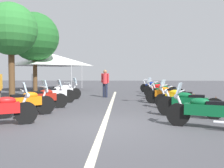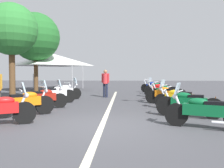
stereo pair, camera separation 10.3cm
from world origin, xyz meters
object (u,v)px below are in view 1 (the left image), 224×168
object	(u,v)px
motorcycle_left_row_1	(26,102)
motorcycle_right_row_6	(158,88)
motorcycle_left_row_3	(55,94)
motorcycle_right_row_0	(206,111)
motorcycle_right_row_7	(153,87)
event_tent	(49,59)
motorcycle_right_row_2	(179,98)
bystander_3	(105,81)
roadside_tree_1	(35,37)
motorcycle_right_row_4	(166,92)
motorcycle_left_row_2	(43,98)
motorcycle_right_row_3	(167,95)
motorcycle_left_row_4	(63,91)
roadside_tree_0	(11,30)
motorcycle_right_row_1	(189,103)
motorcycle_right_row_5	(160,90)
motorcycle_left_row_0	(0,109)
traffic_cone_0	(216,104)

from	to	relation	value
motorcycle_left_row_1	motorcycle_right_row_6	xyz separation A→B (m)	(8.36, -5.68, -0.02)
motorcycle_left_row_3	motorcycle_right_row_0	xyz separation A→B (m)	(-5.04, -5.42, 0.00)
motorcycle_right_row_7	event_tent	xyz separation A→B (m)	(2.66, 8.60, 2.19)
motorcycle_right_row_2	bystander_3	size ratio (longest dim) A/B	1.13
motorcycle_left_row_3	roadside_tree_1	world-z (taller)	roadside_tree_1
motorcycle_right_row_4	event_tent	world-z (taller)	event_tent
motorcycle_left_row_3	motorcycle_right_row_0	distance (m)	7.40
motorcycle_left_row_2	motorcycle_right_row_3	world-z (taller)	motorcycle_left_row_2
motorcycle_left_row_4	motorcycle_right_row_4	xyz separation A→B (m)	(-0.10, -5.63, -0.00)
motorcycle_left_row_2	roadside_tree_0	distance (m)	5.34
motorcycle_left_row_2	roadside_tree_0	size ratio (longest dim) A/B	0.37
motorcycle_right_row_2	motorcycle_right_row_6	xyz separation A→B (m)	(6.64, -0.10, -0.00)
motorcycle_left_row_4	motorcycle_right_row_3	distance (m)	5.63
roadside_tree_0	motorcycle_left_row_4	bearing A→B (deg)	-85.22
bystander_3	event_tent	bearing A→B (deg)	-113.91
motorcycle_left_row_2	motorcycle_left_row_3	xyz separation A→B (m)	(1.74, -0.05, 0.00)
motorcycle_right_row_1	roadside_tree_1	xyz separation A→B (m)	(10.17, 8.86, 3.72)
motorcycle_right_row_5	motorcycle_right_row_6	bearing A→B (deg)	-66.05
motorcycle_left_row_3	bystander_3	distance (m)	3.85
motorcycle_left_row_3	motorcycle_right_row_7	size ratio (longest dim) A/B	0.96
motorcycle_left_row_0	roadside_tree_0	world-z (taller)	roadside_tree_0
motorcycle_right_row_2	traffic_cone_0	distance (m)	1.38
motorcycle_left_row_4	motorcycle_right_row_5	distance (m)	5.77
motorcycle_left_row_2	event_tent	bearing A→B (deg)	77.40
motorcycle_right_row_3	motorcycle_right_row_4	distance (m)	1.56
motorcycle_left_row_4	motorcycle_right_row_1	size ratio (longest dim) A/B	0.94
motorcycle_left_row_1	roadside_tree_0	size ratio (longest dim) A/B	0.33
motorcycle_right_row_0	motorcycle_right_row_2	bearing A→B (deg)	-67.63
motorcycle_left_row_0	motorcycle_right_row_3	size ratio (longest dim) A/B	0.93
motorcycle_left_row_1	roadside_tree_1	xyz separation A→B (m)	(10.19, 3.34, 3.71)
motorcycle_right_row_7	motorcycle_right_row_4	bearing A→B (deg)	124.36
motorcycle_left_row_1	roadside_tree_1	bearing A→B (deg)	70.12
motorcycle_left_row_1	motorcycle_right_row_1	distance (m)	5.52
motorcycle_right_row_4	roadside_tree_0	size ratio (longest dim) A/B	0.36
motorcycle_right_row_7	roadside_tree_1	distance (m)	9.67
motorcycle_right_row_3	motorcycle_right_row_7	world-z (taller)	motorcycle_right_row_7
motorcycle_right_row_1	bystander_3	world-z (taller)	bystander_3
motorcycle_right_row_1	event_tent	world-z (taller)	event_tent
motorcycle_left_row_1	motorcycle_right_row_5	distance (m)	8.66
motorcycle_right_row_3	motorcycle_right_row_7	distance (m)	6.73
motorcycle_right_row_6	traffic_cone_0	size ratio (longest dim) A/B	3.05
motorcycle_left_row_0	roadside_tree_1	size ratio (longest dim) A/B	0.31
motorcycle_left_row_0	bystander_3	world-z (taller)	bystander_3
motorcycle_right_row_1	bystander_3	xyz separation A→B (m)	(6.53, 3.26, 0.51)
motorcycle_right_row_5	roadside_tree_1	size ratio (longest dim) A/B	0.32
motorcycle_left_row_2	motorcycle_right_row_3	bearing A→B (deg)	-10.00
motorcycle_left_row_2	motorcycle_right_row_4	bearing A→B (deg)	2.32
traffic_cone_0	roadside_tree_0	world-z (taller)	roadside_tree_0
motorcycle_left_row_1	motorcycle_right_row_7	world-z (taller)	motorcycle_left_row_1
motorcycle_right_row_2	motorcycle_right_row_7	xyz separation A→B (m)	(8.41, -0.00, -0.00)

